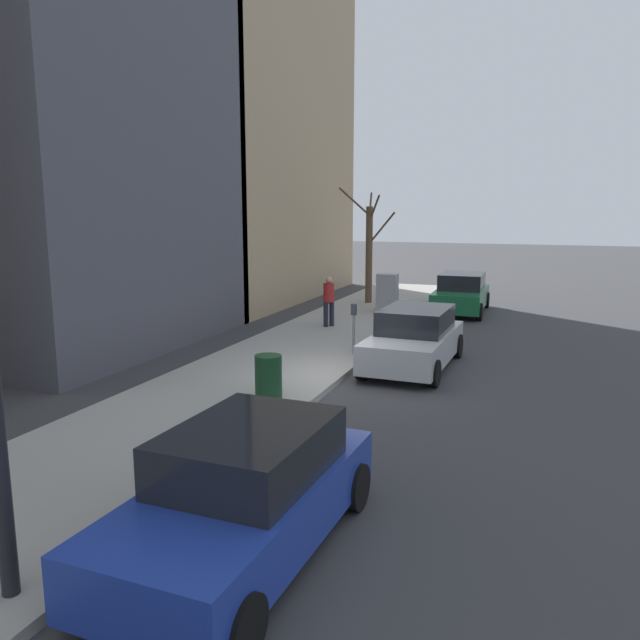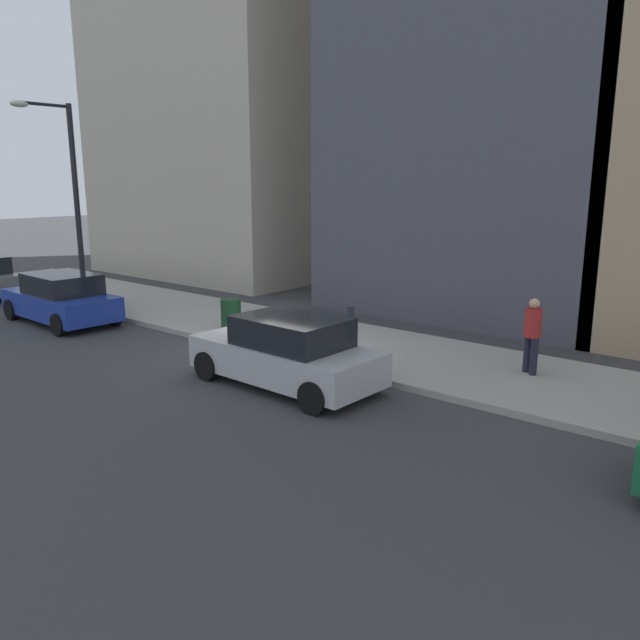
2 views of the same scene
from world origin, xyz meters
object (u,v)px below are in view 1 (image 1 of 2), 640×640
at_px(parked_car_green, 461,294).
at_px(trash_bin, 268,377).
at_px(parked_car_blue, 245,493).
at_px(parking_meter, 354,323).
at_px(parked_car_silver, 414,339).
at_px(office_tower_left, 181,139).
at_px(bare_tree, 369,250).
at_px(utility_box, 387,293).
at_px(pedestrian_near_meter, 329,298).

height_order(parked_car_green, trash_bin, parked_car_green).
xyz_separation_m(parked_car_blue, trash_bin, (2.13, -5.21, -0.14)).
relative_size(parked_car_green, parking_meter, 3.13).
distance_m(parked_car_silver, parked_car_blue, 9.30).
xyz_separation_m(parked_car_silver, office_tower_left, (13.10, -10.11, 6.41)).
bearing_deg(bare_tree, utility_box, 123.20).
relative_size(parking_meter, bare_tree, 0.29).
bearing_deg(parked_car_blue, bare_tree, -76.37).
height_order(parking_meter, bare_tree, bare_tree).
relative_size(bare_tree, pedestrian_near_meter, 2.83).
height_order(parking_meter, trash_bin, parking_meter).
relative_size(parked_car_blue, utility_box, 2.98).
distance_m(parked_car_blue, bare_tree, 19.11).
relative_size(parking_meter, trash_bin, 1.50).
height_order(parked_car_silver, trash_bin, parked_car_silver).
xyz_separation_m(parking_meter, trash_bin, (0.45, 4.46, -0.38)).
bearing_deg(bare_tree, parked_car_blue, 101.56).
relative_size(trash_bin, office_tower_left, 0.06).
bearing_deg(parked_car_blue, utility_box, -79.33).
distance_m(parked_car_silver, parking_meter, 1.79).
xyz_separation_m(parked_car_green, parked_car_blue, (0.00, 18.36, 0.00)).
bearing_deg(trash_bin, parking_meter, -95.76).
height_order(parked_car_silver, bare_tree, bare_tree).
distance_m(parked_car_silver, office_tower_left, 17.75).
height_order(parked_car_green, utility_box, utility_box).
distance_m(parked_car_green, parked_car_blue, 18.36).
relative_size(parked_car_green, pedestrian_near_meter, 2.55).
distance_m(trash_bin, pedestrian_near_meter, 8.05).
relative_size(parked_car_blue, bare_tree, 0.91).
bearing_deg(parked_car_silver, bare_tree, -65.90).
bearing_deg(parking_meter, bare_tree, -76.59).
distance_m(pedestrian_near_meter, office_tower_left, 12.87).
bearing_deg(parked_car_silver, parked_car_green, -88.04).
relative_size(pedestrian_near_meter, office_tower_left, 0.12).
bearing_deg(parked_car_green, office_tower_left, -5.56).
distance_m(parked_car_silver, bare_tree, 10.25).
bearing_deg(parked_car_blue, trash_bin, -65.73).
height_order(utility_box, bare_tree, bare_tree).
height_order(parked_car_green, office_tower_left, office_tower_left).
bearing_deg(utility_box, office_tower_left, -14.56).
height_order(trash_bin, office_tower_left, office_tower_left).
bearing_deg(trash_bin, parked_car_silver, -118.04).
xyz_separation_m(parked_car_blue, parking_meter, (1.68, -9.67, 0.24)).
distance_m(utility_box, bare_tree, 2.78).
xyz_separation_m(parking_meter, pedestrian_near_meter, (1.92, -3.43, 0.11)).
bearing_deg(parking_meter, pedestrian_near_meter, -60.73).
bearing_deg(utility_box, trash_bin, 92.00).
bearing_deg(bare_tree, parking_meter, 103.41).
distance_m(parking_meter, bare_tree, 9.34).
xyz_separation_m(parked_car_green, parking_meter, (1.68, 8.69, 0.24)).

